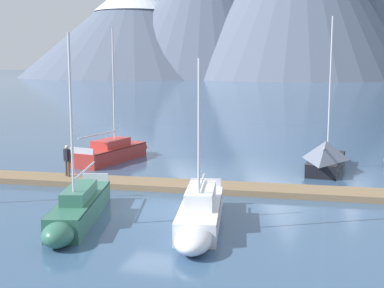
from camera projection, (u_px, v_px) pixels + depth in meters
ground_plane at (154, 209)px, 23.77m from camera, size 700.00×700.00×0.00m
mountain_west_summit at (134, 28)px, 224.21m from camera, size 93.59×93.59×39.48m
dock at (181, 186)px, 27.55m from camera, size 27.22×3.86×0.30m
sailboat_second_berth at (114, 151)px, 35.38m from camera, size 2.84×7.21×8.48m
sailboat_mid_dock_port at (78, 208)px, 21.68m from camera, size 3.04×7.37×7.45m
sailboat_mid_dock_starboard at (200, 214)px, 20.90m from camera, size 2.75×7.44×6.50m
sailboat_far_berth at (327, 156)px, 32.28m from camera, size 2.25×6.97×8.99m
person_on_dock at (67, 159)px, 28.97m from camera, size 0.52×0.38×1.69m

